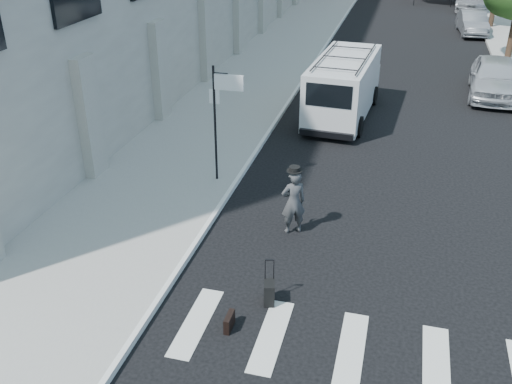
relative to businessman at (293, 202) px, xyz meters
The scene contains 9 objects.
ground 1.36m from the businessman, 101.54° to the right, with size 120.00×120.00×0.00m, color black.
sidewalk_left 15.66m from the businessman, 106.56° to the left, with size 4.50×48.00×0.15m, color gray.
sign_pole 3.81m from the businessman, 139.62° to the left, with size 1.03×0.07×3.50m.
businessman is the anchor object (origin of this frame).
briefcase 4.11m from the businessman, 96.92° to the right, with size 0.12×0.44×0.34m, color black.
suitcase 3.07m from the businessman, 88.05° to the right, with size 0.31×0.41×1.03m.
cargo_van 9.18m from the businessman, 89.19° to the left, with size 2.50×6.30×2.33m.
parked_car_a 14.63m from the businessman, 65.29° to the left, with size 1.96×4.87×1.66m, color #ACAEB4.
parked_car_b 26.69m from the businessman, 76.85° to the left, with size 1.48×4.24×1.40m, color slate.
Camera 1 is at (2.56, -11.57, 7.91)m, focal length 40.00 mm.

